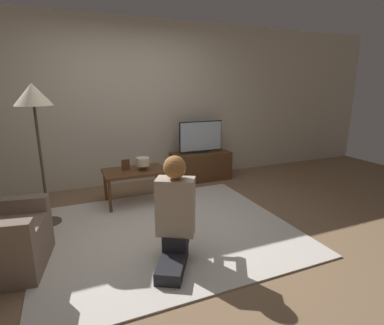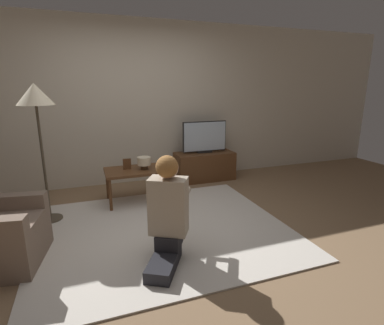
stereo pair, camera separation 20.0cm
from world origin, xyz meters
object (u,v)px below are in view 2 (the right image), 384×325
object	(u,v)px
floor_lamp	(36,104)
table_lamp	(144,162)
coffee_table	(136,173)
person_kneeling	(168,210)
tv	(205,137)

from	to	relation	value
floor_lamp	table_lamp	world-z (taller)	floor_lamp
coffee_table	person_kneeling	xyz separation A→B (m)	(0.03, -1.55, 0.08)
floor_lamp	person_kneeling	distance (m)	1.94
coffee_table	floor_lamp	xyz separation A→B (m)	(-1.09, -0.24, 0.97)
floor_lamp	table_lamp	bearing A→B (deg)	10.13
coffee_table	table_lamp	xyz separation A→B (m)	(0.11, -0.03, 0.16)
tv	person_kneeling	xyz separation A→B (m)	(-1.25, -2.18, -0.25)
floor_lamp	coffee_table	bearing A→B (deg)	12.56
person_kneeling	table_lamp	world-z (taller)	person_kneeling
tv	coffee_table	world-z (taller)	tv
coffee_table	floor_lamp	size ratio (longest dim) A/B	0.51
coffee_table	floor_lamp	distance (m)	1.48
tv	coffee_table	bearing A→B (deg)	-153.57
person_kneeling	tv	bearing A→B (deg)	-89.96
tv	person_kneeling	distance (m)	2.53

